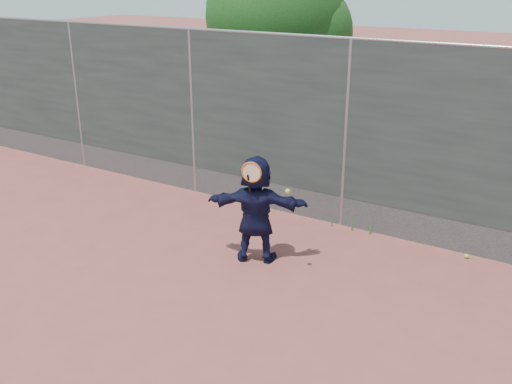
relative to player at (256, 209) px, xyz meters
The scene contains 7 objects.
ground 1.98m from the player, 71.86° to the right, with size 80.00×80.00×0.00m, color #9E4C42.
player is the anchor object (origin of this frame).
ball_ground 3.17m from the player, 31.68° to the left, with size 0.07×0.07×0.07m, color #BCE633.
fence 2.02m from the player, 72.19° to the left, with size 20.00×0.06×3.03m.
swing_action 0.62m from the player, 62.48° to the right, with size 0.72×0.13×0.51m.
tree_left 5.75m from the player, 115.32° to the left, with size 3.15×3.00×4.53m.
weed_clump 1.97m from the player, 62.43° to the left, with size 0.68×0.07×0.30m.
Camera 1 is at (3.30, -4.60, 3.89)m, focal length 40.00 mm.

